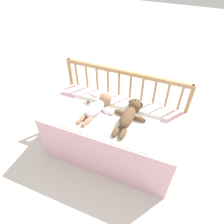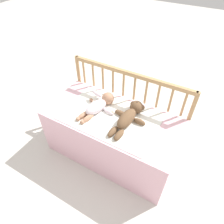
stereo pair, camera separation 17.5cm
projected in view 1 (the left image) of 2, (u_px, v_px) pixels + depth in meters
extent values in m
plane|color=silver|center=(112.00, 151.00, 2.15)|extent=(12.00, 12.00, 0.00)
cube|color=#EDB7C6|center=(112.00, 136.00, 1.98)|extent=(1.25, 0.60, 0.52)
cylinder|color=tan|center=(73.00, 92.00, 2.26)|extent=(0.04, 0.04, 0.82)
cylinder|color=tan|center=(183.00, 120.00, 1.93)|extent=(0.04, 0.04, 0.82)
cube|color=tan|center=(125.00, 73.00, 1.83)|extent=(1.21, 0.03, 0.04)
cylinder|color=tan|center=(77.00, 75.00, 2.08)|extent=(0.02, 0.02, 0.26)
cylinder|color=tan|center=(87.00, 77.00, 2.04)|extent=(0.02, 0.02, 0.26)
cylinder|color=tan|center=(97.00, 79.00, 2.01)|extent=(0.02, 0.02, 0.26)
cylinder|color=tan|center=(108.00, 82.00, 1.98)|extent=(0.02, 0.02, 0.26)
cylinder|color=tan|center=(119.00, 84.00, 1.95)|extent=(0.02, 0.02, 0.26)
cylinder|color=tan|center=(130.00, 87.00, 1.91)|extent=(0.02, 0.02, 0.26)
cylinder|color=tan|center=(142.00, 90.00, 1.88)|extent=(0.02, 0.02, 0.26)
cylinder|color=tan|center=(155.00, 93.00, 1.85)|extent=(0.02, 0.02, 0.26)
cylinder|color=tan|center=(167.00, 96.00, 1.82)|extent=(0.02, 0.02, 0.26)
cylinder|color=tan|center=(180.00, 99.00, 1.78)|extent=(0.02, 0.02, 0.26)
cube|color=white|center=(110.00, 116.00, 1.80)|extent=(0.86, 0.55, 0.01)
ellipsoid|color=brown|center=(128.00, 117.00, 1.71)|extent=(0.13, 0.26, 0.11)
sphere|color=brown|center=(135.00, 105.00, 1.82)|extent=(0.12, 0.12, 0.12)
sphere|color=beige|center=(135.00, 102.00, 1.80)|extent=(0.05, 0.05, 0.05)
sphere|color=black|center=(135.00, 101.00, 1.79)|extent=(0.02, 0.02, 0.02)
sphere|color=brown|center=(131.00, 102.00, 1.85)|extent=(0.05, 0.05, 0.05)
sphere|color=brown|center=(141.00, 105.00, 1.82)|extent=(0.05, 0.05, 0.05)
ellipsoid|color=brown|center=(120.00, 112.00, 1.80)|extent=(0.12, 0.06, 0.05)
ellipsoid|color=brown|center=(140.00, 119.00, 1.74)|extent=(0.12, 0.06, 0.05)
ellipsoid|color=brown|center=(116.00, 131.00, 1.63)|extent=(0.06, 0.13, 0.05)
ellipsoid|color=brown|center=(123.00, 134.00, 1.61)|extent=(0.06, 0.13, 0.05)
ellipsoid|color=white|center=(95.00, 109.00, 1.80)|extent=(0.16, 0.25, 0.10)
sphere|color=tan|center=(105.00, 99.00, 1.89)|extent=(0.12, 0.12, 0.12)
ellipsoid|color=white|center=(94.00, 95.00, 1.88)|extent=(0.14, 0.07, 0.04)
ellipsoid|color=white|center=(107.00, 112.00, 1.82)|extent=(0.14, 0.07, 0.04)
sphere|color=tan|center=(88.00, 102.00, 1.92)|extent=(0.04, 0.04, 0.04)
sphere|color=tan|center=(111.00, 113.00, 1.80)|extent=(0.04, 0.04, 0.04)
ellipsoid|color=tan|center=(83.00, 118.00, 1.76)|extent=(0.07, 0.14, 0.05)
ellipsoid|color=tan|center=(88.00, 120.00, 1.73)|extent=(0.07, 0.14, 0.05)
sphere|color=tan|center=(78.00, 122.00, 1.72)|extent=(0.04, 0.04, 0.04)
sphere|color=tan|center=(83.00, 125.00, 1.69)|extent=(0.04, 0.04, 0.04)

